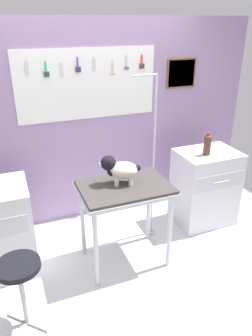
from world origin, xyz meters
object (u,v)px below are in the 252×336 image
cabinet_right (205,187)px  stool (19,276)px  grooming_arm (153,167)px  grooming_table (125,195)px  dog (119,169)px  soda_bottle (207,145)px

cabinet_right → stool: cabinet_right is taller
grooming_arm → cabinet_right: bearing=1.6°
grooming_arm → cabinet_right: 0.81m
grooming_table → dog: (-0.04, 0.05, 0.25)m
stool → soda_bottle: (2.10, 0.72, 0.51)m
grooming_arm → dog: grooming_arm is taller
grooming_table → stool: grooming_table is taller
cabinet_right → stool: (-2.17, -0.77, 0.06)m
grooming_table → grooming_arm: size_ratio=0.48×
grooming_arm → dog: size_ratio=4.71×
grooming_table → dog: bearing=128.2°
stool → dog: bearing=26.3°
cabinet_right → soda_bottle: bearing=-142.7°
cabinet_right → grooming_table: bearing=-163.6°
cabinet_right → soda_bottle: (-0.07, -0.05, 0.57)m
grooming_table → soda_bottle: size_ratio=3.42×
dog → soda_bottle: soda_bottle is taller
soda_bottle → grooming_table: bearing=-165.2°
stool → soda_bottle: soda_bottle is taller
soda_bottle → grooming_arm: bearing=177.0°
grooming_arm → soda_bottle: bearing=-3.0°
grooming_table → grooming_arm: 0.55m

